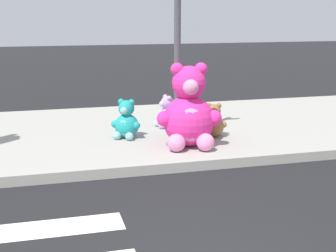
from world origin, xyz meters
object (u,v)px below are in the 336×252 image
(plush_brown, at_px, (214,123))
(plush_teal, at_px, (126,123))
(plush_lavender, at_px, (166,114))
(plush_pink_large, at_px, (189,114))
(sign_pole, at_px, (177,36))

(plush_brown, relative_size, plush_teal, 0.88)
(plush_brown, xyz_separation_m, plush_lavender, (-0.60, 0.89, 0.00))
(plush_lavender, bearing_deg, plush_pink_large, -89.57)
(sign_pole, distance_m, plush_brown, 1.59)
(sign_pole, xyz_separation_m, plush_teal, (-0.84, 0.17, -1.43))
(plush_lavender, distance_m, plush_teal, 1.05)
(plush_lavender, relative_size, plush_teal, 0.90)
(plush_pink_large, distance_m, plush_teal, 1.18)
(sign_pole, bearing_deg, plush_lavender, 88.95)
(sign_pole, distance_m, plush_lavender, 1.65)
(plush_brown, relative_size, plush_lavender, 0.98)
(plush_pink_large, height_order, plush_lavender, plush_pink_large)
(sign_pole, height_order, plush_pink_large, sign_pole)
(plush_pink_large, bearing_deg, plush_brown, 38.87)
(sign_pole, xyz_separation_m, plush_brown, (0.62, -0.11, -1.46))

